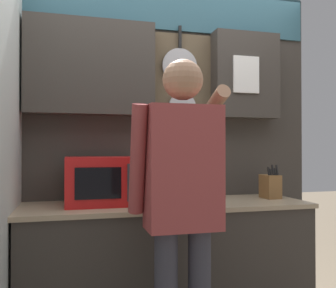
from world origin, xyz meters
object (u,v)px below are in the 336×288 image
object	(u,v)px
knife_block	(270,186)
utensil_crock	(166,191)
microwave	(105,181)
person	(182,193)

from	to	relation	value
knife_block	utensil_crock	size ratio (longest dim) A/B	0.74
microwave	utensil_crock	distance (m)	0.43
knife_block	person	distance (m)	1.11
utensil_crock	person	bearing A→B (deg)	-97.45
knife_block	person	bearing A→B (deg)	-143.54
knife_block	utensil_crock	xyz separation A→B (m)	(-0.81, 0.00, -0.01)
knife_block	person	size ratio (longest dim) A/B	0.15
knife_block	utensil_crock	distance (m)	0.81
microwave	utensil_crock	bearing A→B (deg)	0.28
microwave	person	xyz separation A→B (m)	(0.34, -0.66, -0.02)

